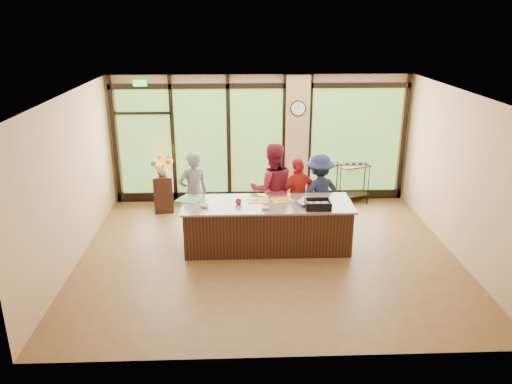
{
  "coord_description": "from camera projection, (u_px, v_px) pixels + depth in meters",
  "views": [
    {
      "loc": [
        -0.56,
        -8.46,
        4.27
      ],
      "look_at": [
        -0.21,
        0.4,
        1.11
      ],
      "focal_mm": 35.0,
      "sensor_mm": 36.0,
      "label": 1
    }
  ],
  "objects": [
    {
      "name": "cook_left",
      "position": [
        194.0,
        193.0,
        10.13
      ],
      "size": [
        0.74,
        0.63,
        1.71
      ],
      "primitive_type": "imported",
      "rotation": [
        0.0,
        0.0,
        3.56
      ],
      "color": "slate",
      "rests_on": "floor"
    },
    {
      "name": "cutting_board_center",
      "position": [
        258.0,
        200.0,
        9.52
      ],
      "size": [
        0.41,
        0.32,
        0.01
      ],
      "primitive_type": "cube",
      "rotation": [
        0.0,
        0.0,
        -0.05
      ],
      "color": "gold",
      "rests_on": "countertop"
    },
    {
      "name": "roasting_pan",
      "position": [
        318.0,
        206.0,
        9.13
      ],
      "size": [
        0.46,
        0.36,
        0.08
      ],
      "primitive_type": "cube",
      "rotation": [
        0.0,
        0.0,
        -0.01
      ],
      "color": "black",
      "rests_on": "countertop"
    },
    {
      "name": "cutting_board_right",
      "position": [
        282.0,
        200.0,
        9.52
      ],
      "size": [
        0.46,
        0.39,
        0.01
      ],
      "primitive_type": "cube",
      "rotation": [
        0.0,
        0.0,
        0.25
      ],
      "color": "gold",
      "rests_on": "countertop"
    },
    {
      "name": "red_ramekin",
      "position": [
        238.0,
        202.0,
        9.31
      ],
      "size": [
        0.13,
        0.13,
        0.1
      ],
      "primitive_type": "imported",
      "rotation": [
        0.0,
        0.0,
        0.1
      ],
      "color": "red",
      "rests_on": "countertop"
    },
    {
      "name": "left_wall",
      "position": [
        71.0,
        181.0,
        8.78
      ],
      "size": [
        0.0,
        6.0,
        6.0
      ],
      "primitive_type": "plane",
      "rotation": [
        1.57,
        0.0,
        1.57
      ],
      "color": "tan",
      "rests_on": "floor"
    },
    {
      "name": "prep_bowl_mid",
      "position": [
        265.0,
        208.0,
        9.09
      ],
      "size": [
        0.17,
        0.17,
        0.04
      ],
      "primitive_type": "imported",
      "rotation": [
        0.0,
        0.0,
        -0.24
      ],
      "color": "white",
      "rests_on": "countertop"
    },
    {
      "name": "back_wall",
      "position": [
        261.0,
        139.0,
        11.73
      ],
      "size": [
        7.0,
        0.0,
        7.0
      ],
      "primitive_type": "plane",
      "rotation": [
        1.57,
        0.0,
        0.0
      ],
      "color": "tan",
      "rests_on": "floor"
    },
    {
      "name": "window_wall",
      "position": [
        268.0,
        144.0,
        11.73
      ],
      "size": [
        6.9,
        0.12,
        3.0
      ],
      "color": "tan",
      "rests_on": "floor"
    },
    {
      "name": "countertop",
      "position": [
        267.0,
        204.0,
        9.39
      ],
      "size": [
        3.2,
        1.1,
        0.04
      ],
      "primitive_type": "cube",
      "color": "slate",
      "rests_on": "island_base"
    },
    {
      "name": "floor",
      "position": [
        268.0,
        254.0,
        9.41
      ],
      "size": [
        7.0,
        7.0,
        0.0
      ],
      "primitive_type": "plane",
      "color": "brown",
      "rests_on": "ground"
    },
    {
      "name": "wall_clock",
      "position": [
        298.0,
        108.0,
        11.39
      ],
      "size": [
        0.36,
        0.04,
        0.36
      ],
      "color": "black",
      "rests_on": "window_wall"
    },
    {
      "name": "cutting_board_left",
      "position": [
        189.0,
        200.0,
        9.54
      ],
      "size": [
        0.53,
        0.48,
        0.01
      ],
      "primitive_type": "cube",
      "rotation": [
        0.0,
        0.0,
        -0.43
      ],
      "color": "green",
      "rests_on": "countertop"
    },
    {
      "name": "prep_bowl_far",
      "position": [
        305.0,
        198.0,
        9.58
      ],
      "size": [
        0.14,
        0.14,
        0.03
      ],
      "primitive_type": "imported",
      "rotation": [
        0.0,
        0.0,
        0.04
      ],
      "color": "white",
      "rests_on": "countertop"
    },
    {
      "name": "prep_bowl_near",
      "position": [
        204.0,
        206.0,
        9.2
      ],
      "size": [
        0.2,
        0.2,
        0.05
      ],
      "primitive_type": "imported",
      "rotation": [
        0.0,
        0.0,
        -0.21
      ],
      "color": "white",
      "rests_on": "countertop"
    },
    {
      "name": "flower_stand",
      "position": [
        163.0,
        193.0,
        11.37
      ],
      "size": [
        0.47,
        0.47,
        0.85
      ],
      "primitive_type": "cube",
      "rotation": [
        0.0,
        0.0,
        0.12
      ],
      "color": "black",
      "rests_on": "floor"
    },
    {
      "name": "right_wall",
      "position": [
        461.0,
        176.0,
        9.04
      ],
      "size": [
        0.0,
        6.0,
        6.0
      ],
      "primitive_type": "plane",
      "rotation": [
        1.57,
        0.0,
        -1.57
      ],
      "color": "tan",
      "rests_on": "floor"
    },
    {
      "name": "cook_right",
      "position": [
        319.0,
        193.0,
        10.22
      ],
      "size": [
        1.21,
        0.96,
        1.64
      ],
      "primitive_type": "imported",
      "rotation": [
        0.0,
        0.0,
        3.52
      ],
      "color": "#192139",
      "rests_on": "floor"
    },
    {
      "name": "ceiling",
      "position": [
        269.0,
        94.0,
        8.41
      ],
      "size": [
        7.0,
        7.0,
        0.0
      ],
      "primitive_type": "plane",
      "rotation": [
        3.14,
        0.0,
        0.0
      ],
      "color": "white",
      "rests_on": "back_wall"
    },
    {
      "name": "cook_midleft",
      "position": [
        272.0,
        189.0,
        10.06
      ],
      "size": [
        0.99,
        0.81,
        1.89
      ],
      "primitive_type": "imported",
      "rotation": [
        0.0,
        0.0,
        3.25
      ],
      "color": "maroon",
      "rests_on": "floor"
    },
    {
      "name": "mixing_bowl",
      "position": [
        306.0,
        203.0,
        9.28
      ],
      "size": [
        0.38,
        0.38,
        0.08
      ],
      "primitive_type": "imported",
      "rotation": [
        0.0,
        0.0,
        0.2
      ],
      "color": "silver",
      "rests_on": "countertop"
    },
    {
      "name": "flower_vase",
      "position": [
        162.0,
        170.0,
        11.18
      ],
      "size": [
        0.28,
        0.28,
        0.26
      ],
      "primitive_type": "imported",
      "rotation": [
        0.0,
        0.0,
        -0.12
      ],
      "color": "olive",
      "rests_on": "flower_stand"
    },
    {
      "name": "bar_cart",
      "position": [
        353.0,
        177.0,
        11.88
      ],
      "size": [
        0.84,
        0.67,
        1.01
      ],
      "rotation": [
        0.0,
        0.0,
        0.39
      ],
      "color": "black",
      "rests_on": "floor"
    },
    {
      "name": "island_base",
      "position": [
        267.0,
        227.0,
        9.55
      ],
      "size": [
        3.1,
        1.0,
        0.88
      ],
      "primitive_type": "cube",
      "color": "black",
      "rests_on": "floor"
    },
    {
      "name": "cook_midright",
      "position": [
        298.0,
        196.0,
        10.11
      ],
      "size": [
        1.01,
        0.72,
        1.59
      ],
      "primitive_type": "imported",
      "rotation": [
        0.0,
        0.0,
        3.55
      ],
      "color": "#AB201A",
      "rests_on": "floor"
    }
  ]
}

